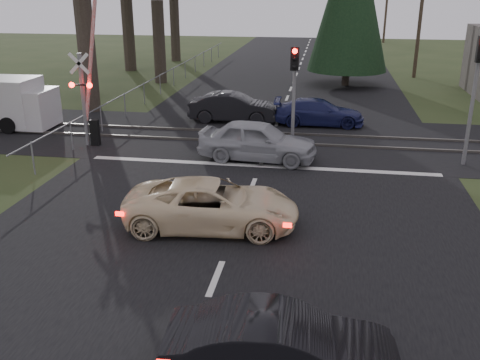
% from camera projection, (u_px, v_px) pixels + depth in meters
% --- Properties ---
extents(ground, '(120.00, 120.00, 0.00)m').
position_uv_depth(ground, '(216.00, 278.00, 12.28)').
color(ground, '#2B3A1A').
rests_on(ground, ground).
extents(road, '(14.00, 100.00, 0.01)m').
position_uv_depth(road, '(266.00, 152.00, 21.54)').
color(road, black).
rests_on(road, ground).
extents(rail_corridor, '(120.00, 8.00, 0.01)m').
position_uv_depth(rail_corridor, '(271.00, 139.00, 23.40)').
color(rail_corridor, black).
rests_on(rail_corridor, ground).
extents(stop_line, '(13.00, 0.35, 0.00)m').
position_uv_depth(stop_line, '(260.00, 166.00, 19.87)').
color(stop_line, silver).
rests_on(stop_line, ground).
extents(rail_near, '(120.00, 0.12, 0.10)m').
position_uv_depth(rail_near, '(269.00, 143.00, 22.64)').
color(rail_near, '#59544C').
rests_on(rail_near, ground).
extents(rail_far, '(120.00, 0.12, 0.10)m').
position_uv_depth(rail_far, '(273.00, 133.00, 24.12)').
color(rail_far, '#59544C').
rests_on(rail_far, ground).
extents(crossing_signal, '(1.62, 0.38, 6.96)m').
position_uv_depth(crossing_signal, '(88.00, 97.00, 21.73)').
color(crossing_signal, slate).
rests_on(crossing_signal, ground).
extents(traffic_signal_right, '(0.68, 0.48, 4.70)m').
position_uv_depth(traffic_signal_right, '(479.00, 76.00, 18.78)').
color(traffic_signal_right, slate).
rests_on(traffic_signal_right, ground).
extents(traffic_signal_center, '(0.32, 0.48, 4.10)m').
position_uv_depth(traffic_signal_center, '(294.00, 80.00, 21.06)').
color(traffic_signal_center, slate).
rests_on(traffic_signal_center, ground).
extents(utility_pole_mid, '(1.80, 0.26, 9.00)m').
position_uv_depth(utility_pole_mid, '(421.00, 9.00, 37.18)').
color(utility_pole_mid, '#4C3D2D').
rests_on(utility_pole_mid, ground).
extents(utility_pole_far, '(1.80, 0.26, 9.00)m').
position_uv_depth(utility_pole_far, '(387.00, 0.00, 60.35)').
color(utility_pole_far, '#4C3D2D').
rests_on(utility_pole_far, ground).
extents(fence_left, '(0.10, 36.00, 1.20)m').
position_uv_depth(fence_left, '(168.00, 90.00, 34.30)').
color(fence_left, slate).
rests_on(fence_left, ground).
extents(cream_coupe, '(4.95, 2.61, 1.33)m').
position_uv_depth(cream_coupe, '(212.00, 205.00, 14.68)').
color(cream_coupe, beige).
rests_on(cream_coupe, ground).
extents(dark_hatchback, '(4.03, 1.64, 1.30)m').
position_uv_depth(dark_hatchback, '(282.00, 350.00, 8.86)').
color(dark_hatchback, black).
rests_on(dark_hatchback, ground).
extents(silver_car, '(4.65, 2.25, 1.53)m').
position_uv_depth(silver_car, '(258.00, 141.00, 20.32)').
color(silver_car, '#9A9CA1').
rests_on(silver_car, ground).
extents(blue_sedan, '(4.31, 1.85, 1.24)m').
position_uv_depth(blue_sedan, '(319.00, 112.00, 25.49)').
color(blue_sedan, '#1A1E50').
rests_on(blue_sedan, ground).
extents(dark_car_far, '(4.32, 1.61, 1.41)m').
position_uv_depth(dark_car_far, '(233.00, 107.00, 26.09)').
color(dark_car_far, black).
rests_on(dark_car_far, ground).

